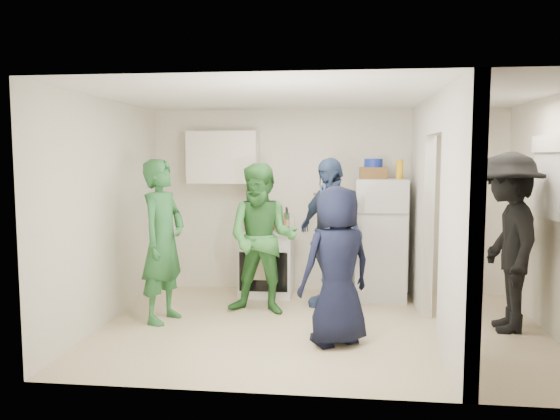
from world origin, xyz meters
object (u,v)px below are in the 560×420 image
object	(u,v)px
fridge	(380,239)
person_nook	(508,242)
yellow_cup_stack_top	(400,169)
stove	(267,263)
person_green_left	(163,241)
person_green_center	(262,239)
blue_bowl	(373,163)
wicker_basket	(373,173)
person_navy	(337,266)
person_denim	(330,233)

from	to	relation	value
fridge	person_nook	size ratio (longest dim) A/B	0.82
fridge	yellow_cup_stack_top	size ratio (longest dim) A/B	6.29
stove	person_nook	xyz separation A→B (m)	(2.76, -1.20, 0.52)
person_green_left	person_green_center	distance (m)	1.15
blue_bowl	yellow_cup_stack_top	xyz separation A→B (m)	(0.32, -0.15, -0.08)
stove	fridge	size ratio (longest dim) A/B	0.55
blue_bowl	person_nook	distance (m)	2.00
fridge	wicker_basket	world-z (taller)	wicker_basket
yellow_cup_stack_top	person_green_left	size ratio (longest dim) A/B	0.14
person_green_left	person_navy	world-z (taller)	person_green_left
person_green_center	person_denim	bearing A→B (deg)	29.94
person_denim	stove	bearing A→B (deg)	-162.51
fridge	person_nook	distance (m)	1.72
person_green_center	person_nook	world-z (taller)	person_nook
person_green_left	person_navy	size ratio (longest dim) A/B	1.16
yellow_cup_stack_top	blue_bowl	bearing A→B (deg)	154.89
wicker_basket	person_navy	bearing A→B (deg)	-103.44
person_green_center	person_denim	world-z (taller)	person_denim
person_green_center	person_denim	size ratio (longest dim) A/B	0.96
fridge	person_green_center	xyz separation A→B (m)	(-1.43, -0.83, 0.11)
person_green_center	blue_bowl	bearing A→B (deg)	40.03
stove	person_navy	bearing A→B (deg)	-62.51
yellow_cup_stack_top	person_green_center	distance (m)	1.98
fridge	person_denim	world-z (taller)	person_denim
stove	wicker_basket	size ratio (longest dim) A/B	2.48
person_green_center	yellow_cup_stack_top	bearing A→B (deg)	30.41
person_green_left	person_nook	bearing A→B (deg)	-73.55
person_green_center	person_nook	xyz separation A→B (m)	(2.69, -0.34, 0.07)
person_green_left	person_nook	distance (m)	3.76
wicker_basket	yellow_cup_stack_top	size ratio (longest dim) A/B	1.40
person_green_left	person_green_center	xyz separation A→B (m)	(1.07, 0.43, -0.03)
fridge	blue_bowl	size ratio (longest dim) A/B	6.56
person_denim	person_navy	xyz separation A→B (m)	(0.10, -1.32, -0.13)
person_nook	person_green_left	bearing A→B (deg)	-85.06
person_green_center	fridge	bearing A→B (deg)	36.68
wicker_basket	yellow_cup_stack_top	world-z (taller)	yellow_cup_stack_top
stove	yellow_cup_stack_top	xyz separation A→B (m)	(1.72, -0.13, 1.26)
yellow_cup_stack_top	person_nook	size ratio (longest dim) A/B	0.13
blue_bowl	person_navy	distance (m)	2.15
blue_bowl	person_denim	bearing A→B (deg)	-135.35
fridge	yellow_cup_stack_top	xyz separation A→B (m)	(0.22, -0.10, 0.91)
person_nook	person_denim	bearing A→B (deg)	-106.03
stove	person_nook	world-z (taller)	person_nook
wicker_basket	person_navy	xyz separation A→B (m)	(-0.44, -1.86, -0.86)
stove	blue_bowl	xyz separation A→B (m)	(1.40, 0.02, 1.34)
blue_bowl	wicker_basket	bearing A→B (deg)	0.00
blue_bowl	person_green_center	world-z (taller)	blue_bowl
stove	blue_bowl	size ratio (longest dim) A/B	3.61
yellow_cup_stack_top	person_nook	distance (m)	1.66
person_navy	person_nook	distance (m)	1.92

